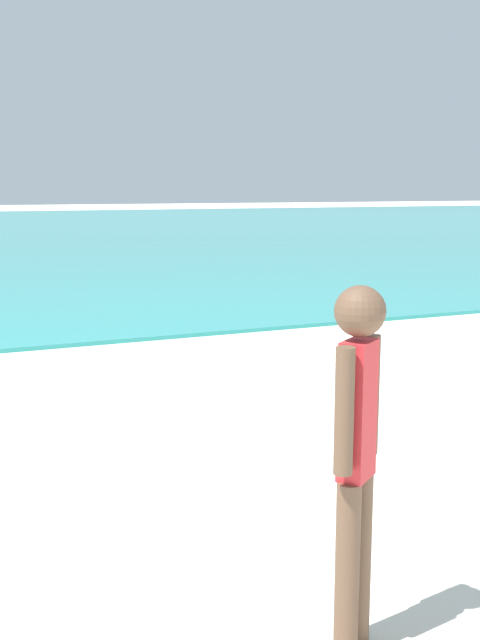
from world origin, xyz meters
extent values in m
cylinder|color=brown|center=(-1.18, 6.28, 0.42)|extent=(0.11, 0.11, 0.84)
cylinder|color=brown|center=(-1.06, 6.37, 0.42)|extent=(0.11, 0.11, 0.84)
cube|color=red|center=(-1.12, 6.32, 1.16)|extent=(0.23, 0.21, 0.63)
sphere|color=brown|center=(-1.12, 6.32, 1.60)|extent=(0.23, 0.23, 0.23)
cylinder|color=brown|center=(-1.25, 6.23, 1.19)|extent=(0.08, 0.08, 0.56)
cylinder|color=brown|center=(-1.00, 6.41, 1.19)|extent=(0.08, 0.08, 0.56)
camera|label=1|loc=(-2.95, 3.52, 2.13)|focal=43.32mm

